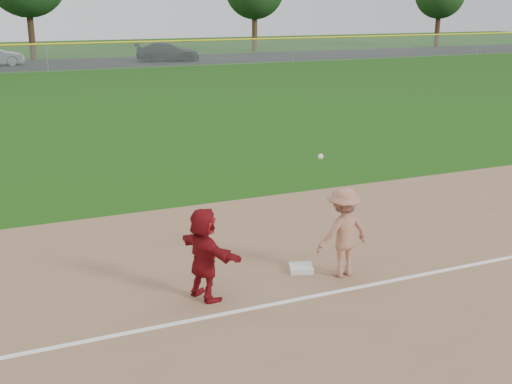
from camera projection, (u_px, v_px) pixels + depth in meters
name	position (u px, v px, depth m)	size (l,w,h in m)	color
ground	(288.00, 281.00, 11.81)	(160.00, 160.00, 0.00)	#1A4A0E
foul_line	(309.00, 297.00, 11.10)	(60.00, 0.10, 0.01)	white
parking_asphalt	(40.00, 65.00, 52.29)	(120.00, 10.00, 0.01)	black
first_base	(301.00, 268.00, 12.19)	(0.44, 0.44, 0.10)	silver
base_runner	(204.00, 254.00, 10.86)	(1.51, 0.48, 1.63)	maroon
car_right	(167.00, 52.00, 55.07)	(2.22, 5.45, 1.58)	black
first_base_play	(343.00, 232.00, 11.79)	(1.16, 0.75, 2.33)	gray
outfield_fence	(46.00, 45.00, 46.45)	(110.00, 0.12, 110.00)	#999EA0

